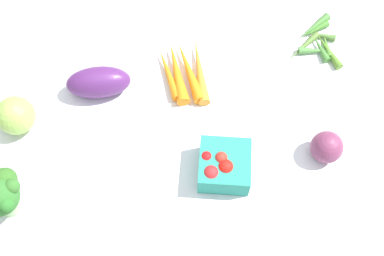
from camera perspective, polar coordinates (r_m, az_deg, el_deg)
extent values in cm
cube|color=white|center=(99.59, 0.00, -0.77)|extent=(104.00, 76.00, 2.00)
cone|color=#567A35|center=(111.50, 12.95, 9.30)|extent=(7.54, 8.15, 1.64)
cone|color=#57882B|center=(112.15, 15.68, 8.78)|extent=(6.12, 9.50, 1.75)
cone|color=#477D38|center=(115.12, 14.08, 11.41)|extent=(7.83, 7.88, 1.91)
cone|color=#4B833D|center=(111.33, 14.22, 8.77)|extent=(7.25, 2.09, 1.73)
cone|color=#4D8332|center=(113.17, 15.46, 9.44)|extent=(2.69, 7.08, 1.48)
cone|color=#55813C|center=(114.27, 14.82, 10.46)|extent=(6.83, 2.81, 1.59)
cone|color=#44812F|center=(114.93, 14.32, 11.12)|extent=(6.25, 5.29, 1.71)
cone|color=#468337|center=(112.02, 14.86, 8.99)|extent=(4.20, 7.00, 1.71)
ellipsoid|color=#572768|center=(102.46, -10.91, 5.29)|extent=(14.30, 8.90, 6.59)
cube|color=teal|center=(92.87, 3.81, -4.44)|extent=(9.66, 9.66, 5.64)
sphere|color=red|center=(89.96, 2.25, -5.34)|extent=(3.08, 3.08, 3.08)
sphere|color=red|center=(90.39, 3.97, -4.64)|extent=(3.06, 3.06, 3.06)
sphere|color=red|center=(91.13, 1.70, -3.46)|extent=(2.43, 2.43, 2.43)
sphere|color=red|center=(90.82, 3.45, -3.54)|extent=(2.46, 2.46, 2.46)
cone|color=orange|center=(104.78, 0.88, 6.87)|extent=(5.59, 16.74, 2.49)
cone|color=orange|center=(104.56, -0.37, 6.76)|extent=(8.29, 15.59, 2.63)
cone|color=orange|center=(104.33, -1.80, 6.64)|extent=(6.92, 15.68, 2.85)
cone|color=orange|center=(104.53, -2.81, 6.44)|extent=(7.14, 13.13, 2.25)
cylinder|color=#9BC685|center=(97.15, -20.80, -8.36)|extent=(3.94, 3.94, 3.97)
sphere|color=#2A6D27|center=(90.48, -20.96, -8.43)|extent=(2.86, 2.86, 2.86)
sphere|color=#336924|center=(92.85, -21.10, -5.66)|extent=(4.39, 4.39, 4.39)
sphere|color=#336B28|center=(90.93, -20.37, -6.44)|extent=(2.84, 2.84, 2.84)
sphere|color=#783556|center=(97.36, 15.52, -2.17)|extent=(6.34, 6.34, 6.34)
sphere|color=#94C051|center=(102.19, -19.99, 1.39)|extent=(7.82, 7.82, 7.82)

